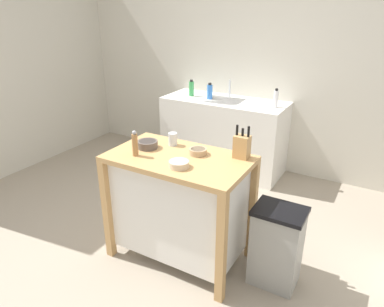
{
  "coord_description": "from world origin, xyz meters",
  "views": [
    {
      "loc": [
        1.36,
        -2.03,
        1.95
      ],
      "look_at": [
        0.07,
        0.22,
        0.85
      ],
      "focal_mm": 33.18,
      "sensor_mm": 36.0,
      "label": 1
    }
  ],
  "objects_px": {
    "bottle_dish_soap": "(210,92)",
    "bottle_spray_cleaner": "(191,88)",
    "kitchen_island": "(179,202)",
    "knife_block": "(242,146)",
    "bowl_ceramic_wide": "(179,164)",
    "sink_faucet": "(230,89)",
    "bowl_ceramic_small": "(198,151)",
    "trash_bin": "(276,246)",
    "pepper_grinder": "(135,144)",
    "bottle_hand_soap": "(276,99)",
    "drinking_cup": "(173,139)",
    "bowl_stoneware_deep": "(148,144)"
  },
  "relations": [
    {
      "from": "bottle_dish_soap",
      "to": "bottle_spray_cleaner",
      "type": "bearing_deg",
      "value": 175.27
    },
    {
      "from": "kitchen_island",
      "to": "knife_block",
      "type": "xyz_separation_m",
      "value": [
        0.41,
        0.21,
        0.49
      ]
    },
    {
      "from": "bowl_ceramic_wide",
      "to": "sink_faucet",
      "type": "xyz_separation_m",
      "value": [
        -0.53,
        2.03,
        0.07
      ]
    },
    {
      "from": "bowl_ceramic_wide",
      "to": "bowl_ceramic_small",
      "type": "bearing_deg",
      "value": 88.89
    },
    {
      "from": "knife_block",
      "to": "trash_bin",
      "type": "height_order",
      "value": "knife_block"
    },
    {
      "from": "bowl_ceramic_small",
      "to": "trash_bin",
      "type": "bearing_deg",
      "value": -1.58
    },
    {
      "from": "bowl_ceramic_small",
      "to": "pepper_grinder",
      "type": "xyz_separation_m",
      "value": [
        -0.39,
        -0.25,
        0.07
      ]
    },
    {
      "from": "bowl_ceramic_small",
      "to": "sink_faucet",
      "type": "relative_size",
      "value": 0.6
    },
    {
      "from": "bowl_ceramic_small",
      "to": "bowl_ceramic_wide",
      "type": "bearing_deg",
      "value": -91.11
    },
    {
      "from": "bottle_dish_soap",
      "to": "pepper_grinder",
      "type": "bearing_deg",
      "value": -80.03
    },
    {
      "from": "trash_bin",
      "to": "bowl_ceramic_small",
      "type": "bearing_deg",
      "value": 178.42
    },
    {
      "from": "knife_block",
      "to": "kitchen_island",
      "type": "bearing_deg",
      "value": -152.77
    },
    {
      "from": "bottle_hand_soap",
      "to": "bottle_dish_soap",
      "type": "bearing_deg",
      "value": -177.84
    },
    {
      "from": "bowl_ceramic_small",
      "to": "pepper_grinder",
      "type": "distance_m",
      "value": 0.47
    },
    {
      "from": "drinking_cup",
      "to": "bottle_dish_soap",
      "type": "xyz_separation_m",
      "value": [
        -0.45,
        1.52,
        0.03
      ]
    },
    {
      "from": "bowl_ceramic_wide",
      "to": "drinking_cup",
      "type": "bearing_deg",
      "value": 128.44
    },
    {
      "from": "knife_block",
      "to": "bowl_stoneware_deep",
      "type": "xyz_separation_m",
      "value": [
        -0.71,
        -0.19,
        -0.06
      ]
    },
    {
      "from": "knife_block",
      "to": "bottle_dish_soap",
      "type": "height_order",
      "value": "knife_block"
    },
    {
      "from": "pepper_grinder",
      "to": "bottle_spray_cleaner",
      "type": "xyz_separation_m",
      "value": [
        -0.59,
        1.86,
        -0.01
      ]
    },
    {
      "from": "trash_bin",
      "to": "drinking_cup",
      "type": "bearing_deg",
      "value": 174.96
    },
    {
      "from": "bowl_ceramic_small",
      "to": "knife_block",
      "type": "bearing_deg",
      "value": 18.81
    },
    {
      "from": "bowl_ceramic_small",
      "to": "trash_bin",
      "type": "relative_size",
      "value": 0.21
    },
    {
      "from": "kitchen_island",
      "to": "bottle_spray_cleaner",
      "type": "relative_size",
      "value": 5.32
    },
    {
      "from": "drinking_cup",
      "to": "bottle_hand_soap",
      "type": "bearing_deg",
      "value": 77.34
    },
    {
      "from": "kitchen_island",
      "to": "knife_block",
      "type": "distance_m",
      "value": 0.67
    },
    {
      "from": "bowl_stoneware_deep",
      "to": "bottle_dish_soap",
      "type": "distance_m",
      "value": 1.7
    },
    {
      "from": "bowl_ceramic_wide",
      "to": "bottle_spray_cleaner",
      "type": "distance_m",
      "value": 2.11
    },
    {
      "from": "bottle_hand_soap",
      "to": "bottle_spray_cleaner",
      "type": "relative_size",
      "value": 1.04
    },
    {
      "from": "knife_block",
      "to": "bottle_dish_soap",
      "type": "distance_m",
      "value": 1.8
    },
    {
      "from": "bowl_ceramic_wide",
      "to": "sink_faucet",
      "type": "relative_size",
      "value": 0.64
    },
    {
      "from": "kitchen_island",
      "to": "pepper_grinder",
      "type": "height_order",
      "value": "pepper_grinder"
    },
    {
      "from": "bowl_stoneware_deep",
      "to": "trash_bin",
      "type": "relative_size",
      "value": 0.26
    },
    {
      "from": "kitchen_island",
      "to": "drinking_cup",
      "type": "xyz_separation_m",
      "value": [
        -0.16,
        0.17,
        0.45
      ]
    },
    {
      "from": "bottle_dish_soap",
      "to": "bottle_hand_soap",
      "type": "bearing_deg",
      "value": 2.16
    },
    {
      "from": "bottle_spray_cleaner",
      "to": "drinking_cup",
      "type": "bearing_deg",
      "value": -65.1
    },
    {
      "from": "knife_block",
      "to": "bowl_ceramic_small",
      "type": "distance_m",
      "value": 0.33
    },
    {
      "from": "bowl_ceramic_wide",
      "to": "trash_bin",
      "type": "relative_size",
      "value": 0.22
    },
    {
      "from": "trash_bin",
      "to": "knife_block",
      "type": "bearing_deg",
      "value": 161.16
    },
    {
      "from": "bowl_ceramic_small",
      "to": "sink_faucet",
      "type": "height_order",
      "value": "sink_faucet"
    },
    {
      "from": "kitchen_island",
      "to": "trash_bin",
      "type": "height_order",
      "value": "kitchen_island"
    },
    {
      "from": "sink_faucet",
      "to": "bowl_ceramic_small",
      "type": "bearing_deg",
      "value": -73.05
    },
    {
      "from": "bowl_stoneware_deep",
      "to": "bottle_dish_soap",
      "type": "height_order",
      "value": "bottle_dish_soap"
    },
    {
      "from": "sink_faucet",
      "to": "knife_block",
      "type": "bearing_deg",
      "value": -63.05
    },
    {
      "from": "bottle_hand_soap",
      "to": "knife_block",
      "type": "bearing_deg",
      "value": -81.57
    },
    {
      "from": "knife_block",
      "to": "bowl_ceramic_wide",
      "type": "relative_size",
      "value": 1.77
    },
    {
      "from": "bowl_ceramic_wide",
      "to": "pepper_grinder",
      "type": "xyz_separation_m",
      "value": [
        -0.39,
        0.01,
        0.07
      ]
    },
    {
      "from": "bottle_dish_soap",
      "to": "bottle_hand_soap",
      "type": "relative_size",
      "value": 0.92
    },
    {
      "from": "bowl_stoneware_deep",
      "to": "bottle_spray_cleaner",
      "type": "height_order",
      "value": "bottle_spray_cleaner"
    },
    {
      "from": "sink_faucet",
      "to": "pepper_grinder",
      "type": "bearing_deg",
      "value": -85.91
    },
    {
      "from": "bowl_stoneware_deep",
      "to": "trash_bin",
      "type": "bearing_deg",
      "value": 3.46
    }
  ]
}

